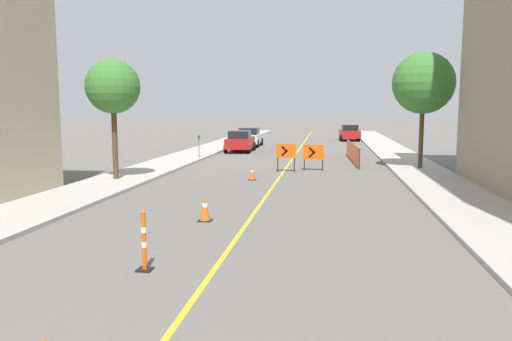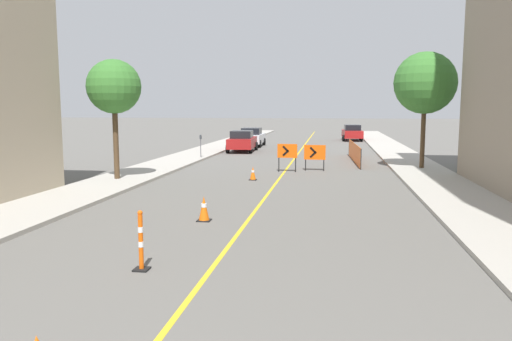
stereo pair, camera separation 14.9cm
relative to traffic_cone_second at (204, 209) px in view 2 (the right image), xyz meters
The scene contains 15 objects.
lane_stripe 20.90m from the traffic_cone_second, 86.50° to the left, with size 0.12×68.35×0.01m.
sidewalk_left 21.64m from the traffic_cone_second, 105.40° to the left, with size 2.89×68.35×0.13m.
sidewalk_right 22.45m from the traffic_cone_second, 68.30° to the left, with size 2.89×68.35×0.13m.
traffic_cone_second is the anchor object (origin of this frame).
traffic_cone_third 8.44m from the traffic_cone_second, 89.21° to the left, with size 0.34×0.34×0.64m.
delineator_post_front 4.58m from the traffic_cone_second, 91.68° to the right, with size 0.31×0.31×1.26m.
arrow_barricade_primary 11.63m from the traffic_cone_second, 82.97° to the left, with size 1.02×0.09×1.46m.
arrow_barricade_secondary 12.59m from the traffic_cone_second, 77.10° to the left, with size 1.12×0.09×1.37m.
safety_mesh_fence 17.89m from the traffic_cone_second, 73.56° to the left, with size 0.42×8.22×1.13m.
parked_car_curb_near 23.06m from the traffic_cone_second, 97.49° to the left, with size 2.01×4.38×1.59m.
parked_car_curb_mid 28.19m from the traffic_cone_second, 96.31° to the left, with size 1.94×4.32×1.59m.
parked_car_curb_far 37.33m from the traffic_cone_second, 81.28° to the left, with size 2.03×4.39×1.59m.
parking_meter_far_curb 17.64m from the traffic_cone_second, 105.31° to the left, with size 0.12×0.11×1.46m.
street_tree_left_near 9.97m from the traffic_cone_second, 129.82° to the left, with size 2.40×2.40×5.31m.
street_tree_right_near 16.37m from the traffic_cone_second, 57.74° to the left, with size 3.23×3.23×6.08m.
Camera 2 is at (2.44, -0.74, 3.34)m, focal length 35.00 mm.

